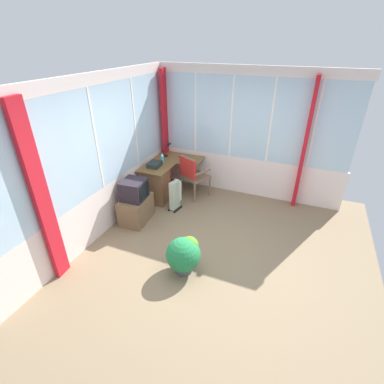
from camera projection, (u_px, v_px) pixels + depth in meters
ground at (211, 256)px, 4.53m from camera, size 5.40×4.90×0.06m
north_window_panel at (98, 160)px, 4.55m from camera, size 4.40×0.07×2.62m
east_window_panel at (250, 136)px, 5.69m from camera, size 0.07×3.90×2.62m
curtain_north_left at (41, 199)px, 3.57m from camera, size 0.23×0.09×2.52m
curtain_corner at (165, 130)px, 6.23m from camera, size 0.24×0.10×2.52m
curtain_east_far at (305, 146)px, 5.29m from camera, size 0.23×0.08×2.52m
desk at (157, 183)px, 5.85m from camera, size 1.26×1.01×0.73m
desk_lamp at (169, 146)px, 6.20m from camera, size 0.23×0.20×0.33m
tv_remote at (182, 157)px, 6.20m from camera, size 0.10×0.16×0.02m
spray_bottle at (162, 158)px, 5.86m from camera, size 0.06×0.06×0.22m
paper_tray at (155, 164)px, 5.74m from camera, size 0.31×0.24×0.09m
wooden_armchair at (191, 172)px, 5.85m from camera, size 0.65×0.64×0.94m
tv_on_stand at (136, 203)px, 5.18m from camera, size 0.67×0.48×0.84m
space_heater at (176, 195)px, 5.57m from camera, size 0.32×0.22×0.62m
potted_plant at (184, 254)px, 4.05m from camera, size 0.51×0.51×0.57m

